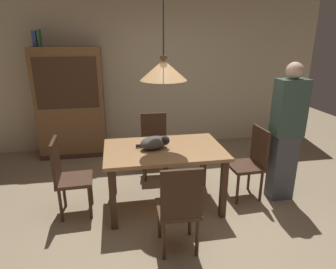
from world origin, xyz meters
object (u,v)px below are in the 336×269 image
at_px(chair_left_side, 67,174).
at_px(pendant_lamp, 164,70).
at_px(cat_sleeping, 155,142).
at_px(book_green_slim, 39,38).
at_px(dining_table, 164,156).
at_px(hutch_bookcase, 71,105).
at_px(book_blue_wide, 36,39).
at_px(chair_far_back, 154,142).
at_px(chair_right_side, 251,160).
at_px(person_standing, 286,133).
at_px(chair_near_front, 179,206).

height_order(chair_left_side, pendant_lamp, pendant_lamp).
relative_size(chair_left_side, cat_sleeping, 2.29).
bearing_deg(chair_left_side, pendant_lamp, 0.14).
height_order(cat_sleeping, book_green_slim, book_green_slim).
relative_size(dining_table, hutch_bookcase, 0.76).
relative_size(chair_left_side, book_blue_wide, 3.88).
height_order(pendant_lamp, book_green_slim, pendant_lamp).
distance_m(chair_left_side, book_green_slim, 2.47).
bearing_deg(chair_far_back, chair_left_side, -142.08).
bearing_deg(pendant_lamp, chair_right_side, 0.16).
height_order(dining_table, person_standing, person_standing).
relative_size(pendant_lamp, hutch_bookcase, 0.70).
relative_size(book_green_slim, person_standing, 0.15).
distance_m(dining_table, cat_sleeping, 0.21).
relative_size(dining_table, chair_right_side, 1.51).
bearing_deg(chair_left_side, chair_near_front, -37.87).
height_order(chair_right_side, pendant_lamp, pendant_lamp).
relative_size(dining_table, chair_near_front, 1.51).
height_order(chair_far_back, book_blue_wide, book_blue_wide).
xyz_separation_m(pendant_lamp, person_standing, (1.50, -0.10, -0.78)).
height_order(dining_table, chair_left_side, chair_left_side).
bearing_deg(person_standing, chair_left_side, 177.97).
bearing_deg(book_green_slim, cat_sleeping, -50.95).
xyz_separation_m(cat_sleeping, person_standing, (1.61, -0.10, 0.05)).
bearing_deg(chair_near_front, book_green_slim, 120.56).
relative_size(hutch_bookcase, person_standing, 1.07).
xyz_separation_m(chair_left_side, book_blue_wide, (-0.58, 1.91, 1.46)).
bearing_deg(book_green_slim, hutch_bookcase, -0.24).
height_order(dining_table, book_blue_wide, book_blue_wide).
xyz_separation_m(dining_table, book_green_slim, (-1.65, 1.91, 1.33)).
xyz_separation_m(chair_left_side, cat_sleeping, (1.02, 0.01, 0.32)).
bearing_deg(chair_far_back, cat_sleeping, -97.09).
distance_m(chair_right_side, chair_left_side, 2.26).
bearing_deg(book_green_slim, person_standing, -32.47).
height_order(cat_sleeping, hutch_bookcase, hutch_bookcase).
relative_size(chair_near_front, pendant_lamp, 0.72).
xyz_separation_m(dining_table, book_blue_wide, (-1.71, 1.91, 1.32)).
relative_size(chair_far_back, person_standing, 0.54).
xyz_separation_m(chair_far_back, person_standing, (1.50, -0.97, 0.37)).
bearing_deg(person_standing, dining_table, 176.34).
bearing_deg(cat_sleeping, chair_near_front, -83.37).
bearing_deg(chair_left_side, person_standing, -2.03).
xyz_separation_m(cat_sleeping, book_blue_wide, (-1.60, 1.90, 1.14)).
bearing_deg(cat_sleeping, chair_right_side, -0.23).
distance_m(chair_right_side, pendant_lamp, 1.61).
xyz_separation_m(pendant_lamp, book_green_slim, (-1.65, 1.91, 0.32)).
height_order(chair_right_side, book_blue_wide, book_blue_wide).
distance_m(pendant_lamp, book_blue_wide, 2.58).
xyz_separation_m(chair_right_side, chair_left_side, (-2.26, -0.01, 0.00)).
height_order(chair_far_back, person_standing, person_standing).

